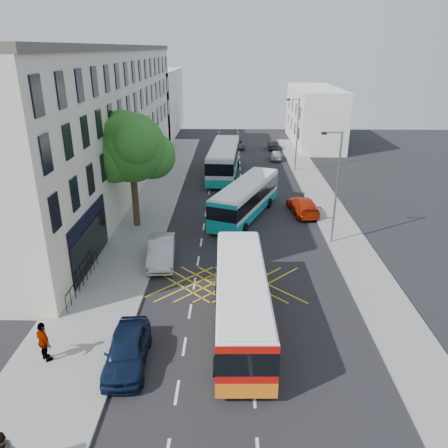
{
  "coord_description": "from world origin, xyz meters",
  "views": [
    {
      "loc": [
        -0.99,
        -17.08,
        13.26
      ],
      "look_at": [
        -1.49,
        10.2,
        2.2
      ],
      "focal_mm": 35.0,
      "sensor_mm": 36.0,
      "label": 1
    }
  ],
  "objects_px": {
    "bus_mid": "(246,199)",
    "distant_car_dark": "(273,145)",
    "street_tree": "(131,148)",
    "lamp_near": "(336,183)",
    "parked_car_blue": "(127,350)",
    "parked_car_silver": "(161,251)",
    "lamp_far": "(296,131)",
    "motorbike": "(267,344)",
    "red_hatchback": "(303,206)",
    "distant_car_grey": "(237,144)",
    "bus_near": "(241,300)",
    "bus_far": "(224,160)",
    "pedestrian_far": "(44,342)",
    "distant_car_silver": "(276,155)"
  },
  "relations": [
    {
      "from": "street_tree",
      "to": "bus_near",
      "type": "height_order",
      "value": "street_tree"
    },
    {
      "from": "lamp_near",
      "to": "bus_far",
      "type": "height_order",
      "value": "lamp_near"
    },
    {
      "from": "bus_mid",
      "to": "distant_car_dark",
      "type": "xyz_separation_m",
      "value": [
        4.57,
        26.43,
        -0.98
      ]
    },
    {
      "from": "distant_car_grey",
      "to": "distant_car_silver",
      "type": "height_order",
      "value": "distant_car_silver"
    },
    {
      "from": "street_tree",
      "to": "pedestrian_far",
      "type": "bearing_deg",
      "value": -92.75
    },
    {
      "from": "street_tree",
      "to": "parked_car_silver",
      "type": "xyz_separation_m",
      "value": [
        2.91,
        -6.14,
        -5.5
      ]
    },
    {
      "from": "bus_near",
      "to": "distant_car_dark",
      "type": "height_order",
      "value": "bus_near"
    },
    {
      "from": "bus_mid",
      "to": "distant_car_grey",
      "type": "height_order",
      "value": "bus_mid"
    },
    {
      "from": "bus_mid",
      "to": "pedestrian_far",
      "type": "distance_m",
      "value": 20.94
    },
    {
      "from": "bus_far",
      "to": "bus_mid",
      "type": "bearing_deg",
      "value": -77.34
    },
    {
      "from": "lamp_near",
      "to": "distant_car_silver",
      "type": "xyz_separation_m",
      "value": [
        -1.6,
        25.64,
        -4.02
      ]
    },
    {
      "from": "lamp_near",
      "to": "bus_mid",
      "type": "xyz_separation_m",
      "value": [
        -6.01,
        5.4,
        -3.06
      ]
    },
    {
      "from": "street_tree",
      "to": "distant_car_silver",
      "type": "bearing_deg",
      "value": 59.97
    },
    {
      "from": "parked_car_silver",
      "to": "distant_car_dark",
      "type": "relative_size",
      "value": 1.36
    },
    {
      "from": "street_tree",
      "to": "distant_car_grey",
      "type": "relative_size",
      "value": 2.05
    },
    {
      "from": "bus_near",
      "to": "bus_far",
      "type": "distance_m",
      "value": 28.31
    },
    {
      "from": "distant_car_grey",
      "to": "lamp_far",
      "type": "bearing_deg",
      "value": -63.85
    },
    {
      "from": "street_tree",
      "to": "distant_car_dark",
      "type": "bearing_deg",
      "value": 65.32
    },
    {
      "from": "parked_car_silver",
      "to": "street_tree",
      "type": "bearing_deg",
      "value": 109.88
    },
    {
      "from": "street_tree",
      "to": "bus_mid",
      "type": "bearing_deg",
      "value": 15.65
    },
    {
      "from": "distant_car_grey",
      "to": "distant_car_silver",
      "type": "relative_size",
      "value": 1.22
    },
    {
      "from": "parked_car_blue",
      "to": "parked_car_silver",
      "type": "distance_m",
      "value": 10.08
    },
    {
      "from": "lamp_near",
      "to": "bus_mid",
      "type": "bearing_deg",
      "value": 138.02
    },
    {
      "from": "bus_mid",
      "to": "bus_far",
      "type": "xyz_separation_m",
      "value": [
        -2.06,
        12.55,
        0.24
      ]
    },
    {
      "from": "bus_near",
      "to": "parked_car_silver",
      "type": "bearing_deg",
      "value": 124.47
    },
    {
      "from": "lamp_near",
      "to": "red_hatchback",
      "type": "relative_size",
      "value": 1.64
    },
    {
      "from": "lamp_far",
      "to": "distant_car_grey",
      "type": "height_order",
      "value": "lamp_far"
    },
    {
      "from": "parked_car_blue",
      "to": "bus_near",
      "type": "bearing_deg",
      "value": 26.43
    },
    {
      "from": "parked_car_silver",
      "to": "distant_car_grey",
      "type": "bearing_deg",
      "value": 75.92
    },
    {
      "from": "pedestrian_far",
      "to": "bus_far",
      "type": "bearing_deg",
      "value": -62.05
    },
    {
      "from": "distant_car_grey",
      "to": "bus_mid",
      "type": "bearing_deg",
      "value": -90.59
    },
    {
      "from": "bus_near",
      "to": "distant_car_silver",
      "type": "height_order",
      "value": "bus_near"
    },
    {
      "from": "motorbike",
      "to": "bus_far",
      "type": "bearing_deg",
      "value": 91.54
    },
    {
      "from": "street_tree",
      "to": "lamp_near",
      "type": "bearing_deg",
      "value": -11.4
    },
    {
      "from": "street_tree",
      "to": "red_hatchback",
      "type": "height_order",
      "value": "street_tree"
    },
    {
      "from": "bus_mid",
      "to": "lamp_far",
      "type": "bearing_deg",
      "value": 89.35
    },
    {
      "from": "lamp_near",
      "to": "motorbike",
      "type": "height_order",
      "value": "lamp_near"
    },
    {
      "from": "distant_car_silver",
      "to": "bus_near",
      "type": "bearing_deg",
      "value": 85.31
    },
    {
      "from": "lamp_near",
      "to": "motorbike",
      "type": "bearing_deg",
      "value": -113.35
    },
    {
      "from": "bus_mid",
      "to": "distant_car_grey",
      "type": "distance_m",
      "value": 26.9
    },
    {
      "from": "bus_near",
      "to": "bus_mid",
      "type": "relative_size",
      "value": 1.01
    },
    {
      "from": "lamp_near",
      "to": "pedestrian_far",
      "type": "distance_m",
      "value": 20.68
    },
    {
      "from": "bus_far",
      "to": "red_hatchback",
      "type": "bearing_deg",
      "value": -55.91
    },
    {
      "from": "red_hatchback",
      "to": "distant_car_grey",
      "type": "relative_size",
      "value": 1.13
    },
    {
      "from": "bus_far",
      "to": "red_hatchback",
      "type": "relative_size",
      "value": 2.52
    },
    {
      "from": "street_tree",
      "to": "distant_car_silver",
      "type": "distance_m",
      "value": 26.8
    },
    {
      "from": "lamp_near",
      "to": "parked_car_blue",
      "type": "relative_size",
      "value": 1.79
    },
    {
      "from": "pedestrian_far",
      "to": "parked_car_blue",
      "type": "bearing_deg",
      "value": -138.64
    },
    {
      "from": "distant_car_grey",
      "to": "bus_far",
      "type": "bearing_deg",
      "value": -98.0
    },
    {
      "from": "lamp_far",
      "to": "parked_car_blue",
      "type": "distance_m",
      "value": 35.5
    }
  ]
}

